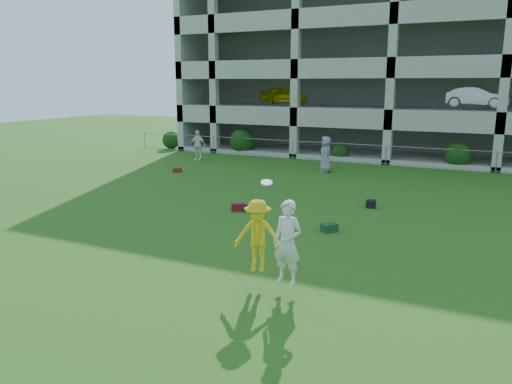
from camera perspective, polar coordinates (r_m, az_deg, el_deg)
The scene contains 12 objects.
ground at distance 13.46m, azimuth -2.16°, elevation -8.67°, with size 100.00×100.00×0.00m, color #235114.
bystander_b at distance 31.92m, azimuth -6.69°, elevation 5.31°, with size 1.12×0.47×1.92m, color white.
bystander_c at distance 27.81m, azimuth 7.98°, elevation 4.29°, with size 0.96×0.63×1.97m, color gray.
bag_red_a at distance 19.24m, azimuth -2.01°, elevation -1.76°, with size 0.55×0.30×0.28m, color #550E10.
bag_black_b at distance 19.11m, azimuth -0.82°, elevation -1.94°, with size 0.40×0.25×0.22m, color black.
bag_green_c at distance 16.77m, azimuth 8.37°, elevation -4.05°, with size 0.50×0.35×0.26m, color #12331D.
crate_d at distance 20.24m, azimuth 13.00°, elevation -1.33°, with size 0.35×0.35×0.30m, color black.
bag_red_f at distance 27.90m, azimuth -9.00°, elevation 2.49°, with size 0.45×0.28×0.24m, color #5D1210.
frisbee_contest at distance 11.80m, azimuth 1.34°, elevation -5.28°, with size 1.85×0.96×2.40m.
parking_garage at distance 39.25m, azimuth 17.68°, elevation 13.52°, with size 30.00×14.00×12.00m.
fence at distance 30.95m, azimuth 14.63°, elevation 4.12°, with size 36.06×0.06×1.20m.
shrub_row at distance 30.99m, azimuth 23.35°, elevation 5.20°, with size 34.38×2.52×3.50m.
Camera 1 is at (5.93, -11.08, 4.83)m, focal length 35.00 mm.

